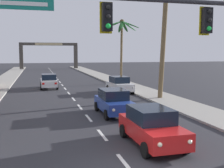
{
  "coord_description": "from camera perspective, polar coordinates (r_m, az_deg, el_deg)",
  "views": [
    {
      "loc": [
        -3.07,
        -8.55,
        4.11
      ],
      "look_at": [
        1.37,
        8.0,
        2.2
      ],
      "focal_mm": 44.84,
      "sensor_mm": 36.0,
      "label": 1
    }
  ],
  "objects": [
    {
      "name": "palm_right_second",
      "position": [
        25.27,
        10.62,
        11.56
      ],
      "size": [
        3.12,
        3.28,
        10.01
      ],
      "color": "brown",
      "rests_on": "ground"
    },
    {
      "name": "sedan_oncoming_far",
      "position": [
        33.29,
        -12.77,
        0.59
      ],
      "size": [
        1.96,
        4.46,
        1.68
      ],
      "color": "silver",
      "rests_on": "ground"
    },
    {
      "name": "sedan_lead_at_stop_bar",
      "position": [
        12.77,
        8.01,
        -8.47
      ],
      "size": [
        1.98,
        4.46,
        1.68
      ],
      "color": "red",
      "rests_on": "ground"
    },
    {
      "name": "lane_markings",
      "position": [
        29.84,
        -8.19,
        -1.62
      ],
      "size": [
        4.28,
        89.43,
        0.01
      ],
      "color": "silver",
      "rests_on": "ground"
    },
    {
      "name": "sidewalk_right",
      "position": [
        30.81,
        5.77,
        -1.21
      ],
      "size": [
        3.2,
        110.0,
        0.14
      ],
      "primitive_type": "cube",
      "color": "#9E998E",
      "rests_on": "ground"
    },
    {
      "name": "traffic_signal_mast",
      "position": [
        11.02,
        19.04,
        9.59
      ],
      "size": [
        11.39,
        0.41,
        6.83
      ],
      "color": "#2D2D33",
      "rests_on": "ground"
    },
    {
      "name": "sedan_third_in_queue",
      "position": [
        18.76,
        0.33,
        -3.64
      ],
      "size": [
        1.97,
        4.46,
        1.68
      ],
      "color": "navy",
      "rests_on": "ground"
    },
    {
      "name": "sedan_parked_nearest_kerb",
      "position": [
        29.07,
        1.54,
        -0.08
      ],
      "size": [
        2.05,
        4.49,
        1.68
      ],
      "color": "silver",
      "rests_on": "ground"
    },
    {
      "name": "town_gateway_arch",
      "position": [
        73.48,
        -12.72,
        6.37
      ],
      "size": [
        14.5,
        0.9,
        6.7
      ],
      "color": "#423D38",
      "rests_on": "ground"
    },
    {
      "name": "palm_right_third",
      "position": [
        37.68,
        1.96,
        10.14
      ],
      "size": [
        4.83,
        4.68,
        8.54
      ],
      "color": "brown",
      "rests_on": "ground"
    }
  ]
}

